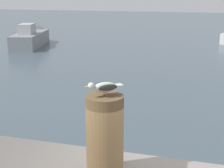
% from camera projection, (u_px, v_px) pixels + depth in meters
% --- Properties ---
extents(mooring_post, '(0.37, 0.37, 0.82)m').
position_uv_depth(mooring_post, '(105.00, 136.00, 3.26)').
color(mooring_post, brown).
rests_on(mooring_post, harbor_quay).
extents(seagull, '(0.33, 0.29, 0.14)m').
position_uv_depth(seagull, '(104.00, 87.00, 3.13)').
color(seagull, '#C67160').
rests_on(seagull, mooring_post).
extents(boat_grey, '(2.83, 5.99, 1.74)m').
position_uv_depth(boat_grey, '(33.00, 37.00, 23.08)').
color(boat_grey, gray).
rests_on(boat_grey, ground_plane).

